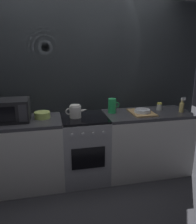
# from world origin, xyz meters

# --- Properties ---
(ground_plane) EXTENTS (8.00, 8.00, 0.00)m
(ground_plane) POSITION_xyz_m (0.00, 0.00, 0.00)
(ground_plane) COLOR #2D2D33
(back_wall) EXTENTS (3.60, 0.05, 2.40)m
(back_wall) POSITION_xyz_m (0.00, 0.32, 1.20)
(back_wall) COLOR gray
(back_wall) RESTS_ON ground_plane
(counter_left) EXTENTS (1.20, 0.60, 0.90)m
(counter_left) POSITION_xyz_m (-0.90, 0.00, 0.45)
(counter_left) COLOR silver
(counter_left) RESTS_ON ground_plane
(stove_unit) EXTENTS (0.60, 0.63, 0.90)m
(stove_unit) POSITION_xyz_m (-0.00, -0.00, 0.45)
(stove_unit) COLOR #9E9EA3
(stove_unit) RESTS_ON ground_plane
(counter_right) EXTENTS (1.20, 0.60, 0.90)m
(counter_right) POSITION_xyz_m (0.90, 0.00, 0.45)
(counter_right) COLOR silver
(counter_right) RESTS_ON ground_plane
(microwave) EXTENTS (0.46, 0.35, 0.27)m
(microwave) POSITION_xyz_m (-0.91, 0.01, 1.04)
(microwave) COLOR black
(microwave) RESTS_ON counter_left
(kettle) EXTENTS (0.28, 0.15, 0.17)m
(kettle) POSITION_xyz_m (-0.11, -0.01, 0.98)
(kettle) COLOR white
(kettle) RESTS_ON stove_unit
(mixing_bowl) EXTENTS (0.20, 0.20, 0.08)m
(mixing_bowl) POSITION_xyz_m (-0.53, 0.05, 0.94)
(mixing_bowl) COLOR #B7D166
(mixing_bowl) RESTS_ON counter_left
(pitcher) EXTENTS (0.16, 0.11, 0.20)m
(pitcher) POSITION_xyz_m (0.41, 0.09, 1.00)
(pitcher) COLOR green
(pitcher) RESTS_ON counter_right
(dish_pile) EXTENTS (0.30, 0.40, 0.07)m
(dish_pile) POSITION_xyz_m (0.80, -0.03, 0.92)
(dish_pile) COLOR tan
(dish_pile) RESTS_ON counter_right
(spice_jar) EXTENTS (0.08, 0.08, 0.10)m
(spice_jar) POSITION_xyz_m (1.12, 0.09, 0.95)
(spice_jar) COLOR silver
(spice_jar) RESTS_ON counter_right
(spray_bottle) EXTENTS (0.08, 0.06, 0.20)m
(spray_bottle) POSITION_xyz_m (1.37, -0.08, 0.98)
(spray_bottle) COLOR #E5CC72
(spray_bottle) RESTS_ON counter_right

